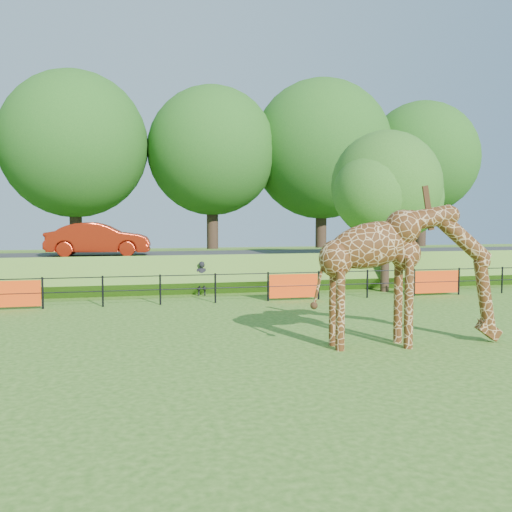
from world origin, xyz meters
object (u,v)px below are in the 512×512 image
object	(u,v)px
visitor	(201,278)
tree_east	(388,190)
giraffe	(410,275)
car_red	(99,239)

from	to	relation	value
visitor	tree_east	world-z (taller)	tree_east
giraffe	tree_east	bearing A→B (deg)	71.18
giraffe	tree_east	xyz separation A→B (m)	(3.99, 9.50, 2.54)
car_red	visitor	size ratio (longest dim) A/B	3.26
visitor	tree_east	distance (m)	8.64
visitor	car_red	bearing A→B (deg)	-40.96
car_red	tree_east	bearing A→B (deg)	-104.57
giraffe	visitor	bearing A→B (deg)	115.14
giraffe	tree_east	size ratio (longest dim) A/B	0.72
car_red	tree_east	size ratio (longest dim) A/B	0.67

